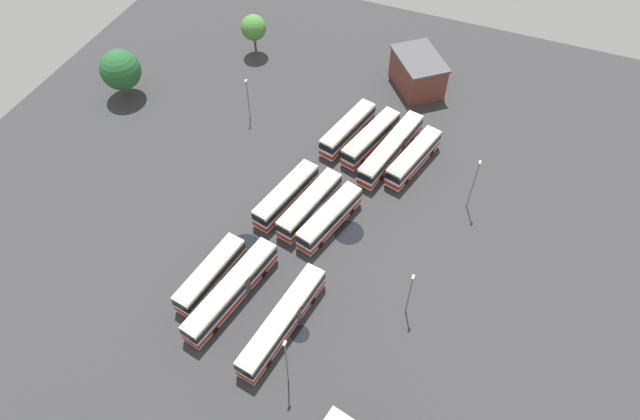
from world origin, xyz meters
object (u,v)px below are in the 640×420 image
(bus_row2_slot1, at_px, (232,291))
(lamp_post_by_building, at_px, (248,97))
(bus_row2_slot0, at_px, (211,275))
(tree_northeast, at_px, (254,28))
(bus_row2_slot3, at_px, (283,321))
(bus_row0_slot1, at_px, (371,138))
(lamp_post_mid_lot, at_px, (410,293))
(bus_row1_slot0, at_px, (286,195))
(tree_east_edge, at_px, (120,70))
(lamp_post_near_entrance, at_px, (286,361))
(bus_row0_slot2, at_px, (391,149))
(depot_building, at_px, (418,72))
(lamp_post_far_corner, at_px, (474,183))
(bus_row1_slot2, at_px, (329,218))
(bus_row0_slot0, at_px, (348,129))
(bus_row1_slot1, at_px, (310,205))
(bus_row0_slot3, at_px, (413,158))

(bus_row2_slot1, height_order, lamp_post_by_building, lamp_post_by_building)
(bus_row2_slot0, height_order, tree_northeast, tree_northeast)
(bus_row2_slot0, height_order, bus_row2_slot3, same)
(bus_row2_slot0, bearing_deg, bus_row2_slot3, 77.50)
(bus_row0_slot1, distance_m, lamp_post_mid_lot, 29.37)
(bus_row1_slot0, height_order, tree_east_edge, tree_east_edge)
(lamp_post_mid_lot, xyz_separation_m, tree_northeast, (-41.40, -41.08, 1.03))
(lamp_post_mid_lot, xyz_separation_m, lamp_post_near_entrance, (13.73, -9.75, 0.81))
(bus_row0_slot2, bearing_deg, depot_building, -176.21)
(lamp_post_far_corner, bearing_deg, bus_row0_slot2, -112.17)
(bus_row0_slot1, relative_size, lamp_post_near_entrance, 1.36)
(bus_row1_slot2, xyz_separation_m, bus_row2_slot0, (14.30, -10.48, -0.00))
(bus_row1_slot2, relative_size, lamp_post_near_entrance, 1.29)
(bus_row0_slot0, relative_size, lamp_post_mid_lot, 1.60)
(bus_row0_slot0, relative_size, tree_east_edge, 1.46)
(bus_row2_slot0, height_order, lamp_post_far_corner, lamp_post_far_corner)
(tree_east_edge, bearing_deg, bus_row2_slot3, 54.77)
(bus_row2_slot0, xyz_separation_m, lamp_post_mid_lot, (-5.45, 24.15, 2.40))
(bus_row0_slot0, bearing_deg, lamp_post_far_corner, 71.46)
(bus_row1_slot2, height_order, depot_building, depot_building)
(bus_row0_slot2, height_order, bus_row2_slot0, same)
(bus_row0_slot0, relative_size, bus_row1_slot0, 0.99)
(lamp_post_far_corner, bearing_deg, lamp_post_by_building, -98.43)
(bus_row1_slot1, height_order, bus_row2_slot1, same)
(bus_row1_slot0, distance_m, bus_row2_slot0, 16.13)
(bus_row0_slot1, relative_size, tree_northeast, 1.67)
(bus_row0_slot2, height_order, bus_row1_slot2, same)
(lamp_post_far_corner, distance_m, tree_northeast, 49.37)
(bus_row0_slot0, distance_m, bus_row2_slot0, 32.59)
(bus_row0_slot3, relative_size, bus_row2_slot3, 0.77)
(bus_row1_slot1, height_order, lamp_post_mid_lot, lamp_post_mid_lot)
(bus_row0_slot3, relative_size, tree_northeast, 1.61)
(bus_row1_slot2, height_order, bus_row2_slot1, same)
(bus_row1_slot1, bearing_deg, lamp_post_by_building, -131.59)
(lamp_post_far_corner, xyz_separation_m, lamp_post_mid_lot, (19.51, -3.17, -0.71))
(bus_row0_slot2, distance_m, bus_row0_slot3, 3.69)
(bus_row0_slot1, height_order, depot_building, depot_building)
(bus_row1_slot1, height_order, lamp_post_far_corner, lamp_post_far_corner)
(bus_row2_slot3, bearing_deg, lamp_post_by_building, -147.45)
(bus_row0_slot0, relative_size, bus_row2_slot1, 0.78)
(bus_row2_slot3, bearing_deg, bus_row0_slot3, 168.26)
(bus_row0_slot3, relative_size, lamp_post_by_building, 1.63)
(bus_row0_slot3, height_order, lamp_post_by_building, lamp_post_by_building)
(bus_row0_slot3, xyz_separation_m, bus_row1_slot0, (13.98, -14.52, 0.00))
(bus_row0_slot3, xyz_separation_m, lamp_post_by_building, (-0.71, -27.73, 2.30))
(bus_row0_slot0, distance_m, bus_row0_slot1, 4.02)
(bus_row0_slot2, distance_m, tree_northeast, 35.40)
(tree_east_edge, bearing_deg, bus_row2_slot1, 50.74)
(bus_row0_slot2, height_order, lamp_post_near_entrance, lamp_post_near_entrance)
(bus_row0_slot2, height_order, bus_row1_slot0, same)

